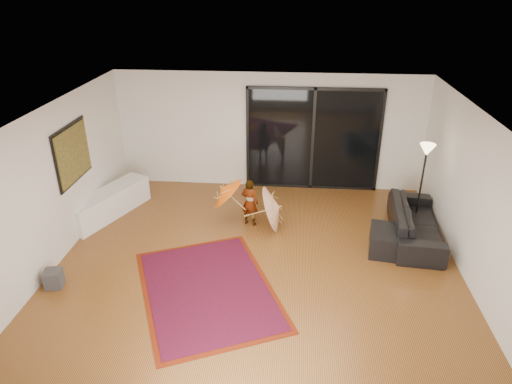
# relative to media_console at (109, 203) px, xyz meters

# --- Properties ---
(floor) EXTENTS (7.00, 7.00, 0.00)m
(floor) POSITION_rel_media_console_xyz_m (3.25, -1.71, -0.28)
(floor) COLOR brown
(floor) RESTS_ON ground
(ceiling) EXTENTS (7.00, 7.00, 0.00)m
(ceiling) POSITION_rel_media_console_xyz_m (3.25, -1.71, 2.42)
(ceiling) COLOR white
(ceiling) RESTS_ON wall_back
(wall_back) EXTENTS (7.00, 0.00, 7.00)m
(wall_back) POSITION_rel_media_console_xyz_m (3.25, 1.79, 1.07)
(wall_back) COLOR silver
(wall_back) RESTS_ON floor
(wall_front) EXTENTS (7.00, 0.00, 7.00)m
(wall_front) POSITION_rel_media_console_xyz_m (3.25, -5.21, 1.07)
(wall_front) COLOR silver
(wall_front) RESTS_ON floor
(wall_left) EXTENTS (0.00, 7.00, 7.00)m
(wall_left) POSITION_rel_media_console_xyz_m (-0.25, -1.71, 1.07)
(wall_left) COLOR silver
(wall_left) RESTS_ON floor
(wall_right) EXTENTS (0.00, 7.00, 7.00)m
(wall_right) POSITION_rel_media_console_xyz_m (6.75, -1.71, 1.07)
(wall_right) COLOR silver
(wall_right) RESTS_ON floor
(sliding_door) EXTENTS (3.06, 0.07, 2.40)m
(sliding_door) POSITION_rel_media_console_xyz_m (4.25, 1.76, 0.92)
(sliding_door) COLOR black
(sliding_door) RESTS_ON wall_back
(painting) EXTENTS (0.04, 1.28, 1.08)m
(painting) POSITION_rel_media_console_xyz_m (-0.21, -0.71, 1.37)
(painting) COLOR black
(painting) RESTS_ON wall_left
(media_console) EXTENTS (1.23, 2.05, 0.56)m
(media_console) POSITION_rel_media_console_xyz_m (0.00, 0.00, 0.00)
(media_console) COLOR white
(media_console) RESTS_ON floor
(speaker) EXTENTS (0.31, 0.31, 0.30)m
(speaker) POSITION_rel_media_console_xyz_m (0.00, -2.46, -0.13)
(speaker) COLOR #424244
(speaker) RESTS_ON floor
(persian_rug) EXTENTS (2.97, 3.38, 0.02)m
(persian_rug) POSITION_rel_media_console_xyz_m (2.51, -2.33, -0.27)
(persian_rug) COLOR #611A08
(persian_rug) RESTS_ON floor
(sofa) EXTENTS (1.06, 2.26, 0.64)m
(sofa) POSITION_rel_media_console_xyz_m (6.20, -0.36, 0.04)
(sofa) COLOR black
(sofa) RESTS_ON floor
(ottoman) EXTENTS (0.87, 0.87, 0.44)m
(ottoman) POSITION_rel_media_console_xyz_m (5.66, -0.93, -0.06)
(ottoman) COLOR black
(ottoman) RESTS_ON floor
(floor_lamp) EXTENTS (0.30, 0.30, 1.72)m
(floor_lamp) POSITION_rel_media_console_xyz_m (6.35, 0.18, 1.08)
(floor_lamp) COLOR black
(floor_lamp) RESTS_ON floor
(child) EXTENTS (0.42, 0.34, 0.99)m
(child) POSITION_rel_media_console_xyz_m (2.98, -0.13, 0.22)
(child) COLOR #999999
(child) RESTS_ON floor
(parasol_orange) EXTENTS (0.66, 0.76, 0.85)m
(parasol_orange) POSITION_rel_media_console_xyz_m (2.43, -0.18, 0.46)
(parasol_orange) COLOR #E1570B
(parasol_orange) RESTS_ON child
(parasol_white) EXTENTS (0.53, 0.93, 0.94)m
(parasol_white) POSITION_rel_media_console_xyz_m (3.58, -0.28, 0.23)
(parasol_white) COLOR white
(parasol_white) RESTS_ON floor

